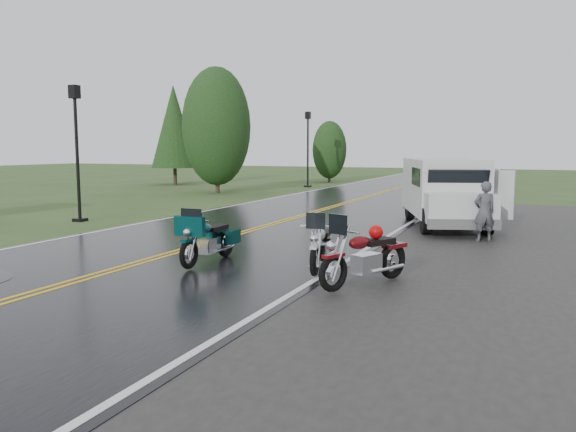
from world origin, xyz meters
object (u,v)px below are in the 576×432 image
Objects in this scene: van_white at (427,197)px; person_at_van at (484,213)px; lamp_post_far_left at (308,149)px; motorcycle_teal at (189,242)px; motorcycle_red at (333,258)px; motorcycle_silver at (315,249)px; lamp_post_near_left at (77,153)px.

van_white reaches higher than person_at_van.
motorcycle_teal is at bearing -73.84° from lamp_post_far_left.
person_at_van reaches higher than motorcycle_teal.
motorcycle_red is 0.45× the size of lamp_post_far_left.
lamp_post_far_left reaches higher than motorcycle_teal.
person_at_van is (1.50, -0.56, -0.28)m from van_white.
lamp_post_far_left reaches higher than van_white.
motorcycle_silver is at bearing 8.37° from motorcycle_teal.
lamp_post_far_left reaches higher than person_at_van.
lamp_post_far_left reaches higher than motorcycle_silver.
motorcycle_silver is at bearing 35.80° from person_at_van.
van_white is at bearing 61.62° from motorcycle_teal.
motorcycle_red is 0.39× the size of van_white.
motorcycle_silver is at bearing -68.13° from lamp_post_far_left.
lamp_post_near_left reaches higher than motorcycle_silver.
motorcycle_red is 1.38× the size of person_at_van.
motorcycle_red is at bearing -27.49° from lamp_post_near_left.
van_white is (0.27, 6.92, 0.42)m from motorcycle_red.
lamp_post_near_left is at bearing 168.68° from van_white.
person_at_van is 20.60m from lamp_post_far_left.
person_at_van is at bearing -56.10° from lamp_post_far_left.
motorcycle_silver is at bearing -24.78° from lamp_post_near_left.
lamp_post_near_left is (-10.74, -1.47, 1.15)m from van_white.
lamp_post_near_left is (-10.48, 5.45, 1.57)m from motorcycle_red.
motorcycle_silver is 10.93m from lamp_post_near_left.
motorcycle_red is 1.09× the size of motorcycle_silver.
person_at_van is at bearing 49.48° from motorcycle_teal.
van_white is 1.63m from person_at_van.
motorcycle_red reaches higher than motorcycle_silver.
motorcycle_teal is 2.43m from motorcycle_silver.
lamp_post_near_left is 0.95× the size of lamp_post_far_left.
lamp_post_near_left is (-9.81, 4.53, 1.62)m from motorcycle_silver.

